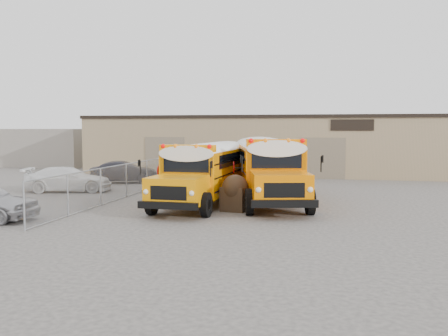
% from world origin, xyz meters
% --- Properties ---
extents(ground, '(120.00, 120.00, 0.00)m').
position_xyz_m(ground, '(0.00, 0.00, 0.00)').
color(ground, '#474441').
rests_on(ground, ground).
extents(warehouse, '(30.20, 10.20, 4.67)m').
position_xyz_m(warehouse, '(-0.00, 19.99, 2.37)').
color(warehouse, '#8B7B55').
rests_on(warehouse, ground).
extents(chainlink_fence, '(0.07, 18.07, 1.81)m').
position_xyz_m(chainlink_fence, '(-6.00, 3.00, 0.90)').
color(chainlink_fence, gray).
rests_on(chainlink_fence, ground).
extents(distant_building_left, '(8.00, 6.00, 3.60)m').
position_xyz_m(distant_building_left, '(-22.00, 22.00, 1.80)').
color(distant_building_left, gray).
rests_on(distant_building_left, ground).
extents(school_bus_left, '(3.20, 10.30, 3.00)m').
position_xyz_m(school_bus_left, '(-1.27, 8.57, 1.73)').
color(school_bus_left, orange).
rests_on(school_bus_left, ground).
extents(school_bus_right, '(5.25, 11.38, 3.24)m').
position_xyz_m(school_bus_right, '(-0.16, 10.27, 1.87)').
color(school_bus_right, orange).
rests_on(school_bus_right, ground).
extents(tarp_bundle, '(1.26, 1.20, 1.63)m').
position_xyz_m(tarp_bundle, '(0.50, -0.06, 0.83)').
color(tarp_bundle, black).
rests_on(tarp_bundle, ground).
extents(car_white, '(5.30, 3.27, 1.43)m').
position_xyz_m(car_white, '(-10.28, 4.50, 0.72)').
color(car_white, white).
rests_on(car_white, ground).
extents(car_dark, '(4.66, 2.93, 1.45)m').
position_xyz_m(car_dark, '(-9.00, 9.51, 0.73)').
color(car_dark, black).
rests_on(car_dark, ground).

